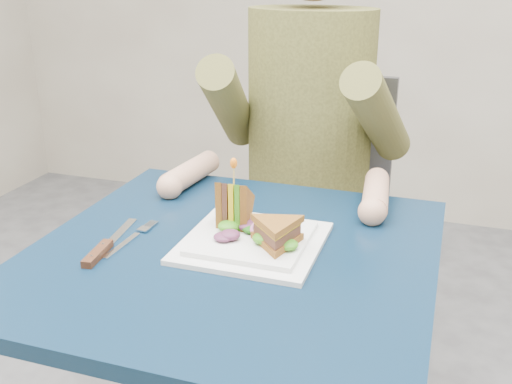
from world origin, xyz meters
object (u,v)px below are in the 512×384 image
(table, at_px, (233,286))
(sandwich_flat, at_px, (277,233))
(plate, at_px, (253,241))
(fork, at_px, (130,239))
(knife, at_px, (102,249))
(diner, at_px, (309,93))
(chair, at_px, (314,208))
(sandwich_upright, at_px, (234,207))

(table, bearing_deg, sandwich_flat, 3.49)
(plate, relative_size, fork, 1.45)
(sandwich_flat, xyz_separation_m, knife, (-0.31, -0.09, -0.04))
(table, xyz_separation_m, diner, (-0.00, 0.58, 0.26))
(chair, bearing_deg, sandwich_upright, -92.18)
(sandwich_flat, distance_m, sandwich_upright, 0.13)
(diner, distance_m, fork, 0.67)
(chair, bearing_deg, knife, -106.26)
(knife, bearing_deg, sandwich_flat, 16.45)
(fork, bearing_deg, sandwich_upright, 29.81)
(diner, height_order, knife, diner)
(diner, relative_size, sandwich_upright, 5.15)
(chair, bearing_deg, plate, -87.38)
(chair, height_order, knife, chair)
(diner, bearing_deg, plate, -86.85)
(sandwich_upright, bearing_deg, plate, -39.85)
(plate, bearing_deg, chair, 92.62)
(sandwich_flat, xyz_separation_m, fork, (-0.29, -0.03, -0.04))
(table, relative_size, chair, 0.81)
(table, xyz_separation_m, fork, (-0.20, -0.03, 0.08))
(chair, xyz_separation_m, fork, (-0.20, -0.72, 0.19))
(chair, distance_m, plate, 0.69)
(chair, distance_m, fork, 0.77)
(sandwich_flat, bearing_deg, diner, 98.43)
(diner, bearing_deg, sandwich_upright, -92.67)
(sandwich_flat, relative_size, knife, 0.74)
(table, xyz_separation_m, sandwich_upright, (-0.02, 0.08, 0.13))
(diner, distance_m, knife, 0.73)
(diner, bearing_deg, sandwich_flat, -81.57)
(plate, distance_m, knife, 0.28)
(chair, bearing_deg, diner, -90.00)
(sandwich_flat, xyz_separation_m, sandwich_upright, (-0.11, 0.07, 0.01))
(sandwich_upright, bearing_deg, fork, -150.19)
(knife, bearing_deg, table, 20.96)
(sandwich_upright, height_order, fork, sandwich_upright)
(plate, xyz_separation_m, sandwich_upright, (-0.05, 0.04, 0.05))
(table, xyz_separation_m, chair, (0.00, 0.69, -0.11))
(chair, xyz_separation_m, plate, (0.03, -0.66, 0.20))
(table, height_order, sandwich_flat, sandwich_flat)
(table, relative_size, diner, 1.01)
(sandwich_upright, xyz_separation_m, knife, (-0.20, -0.16, -0.05))
(plate, distance_m, sandwich_upright, 0.08)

